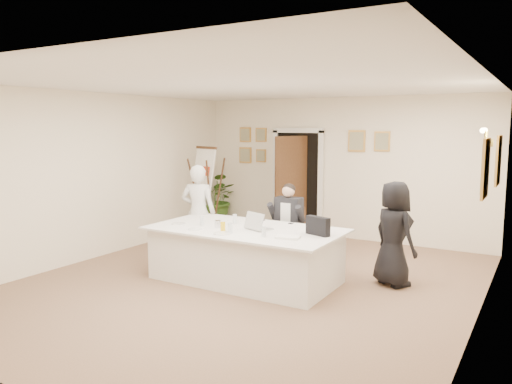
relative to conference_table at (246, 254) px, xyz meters
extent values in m
plane|color=brown|center=(0.11, -0.10, -0.39)|extent=(7.00, 7.00, 0.00)
cube|color=white|center=(0.11, -0.10, 2.41)|extent=(6.00, 7.00, 0.02)
cube|color=white|center=(0.11, 3.40, 1.01)|extent=(6.00, 0.10, 2.80)
cube|color=white|center=(0.11, -3.60, 1.01)|extent=(6.00, 0.10, 2.80)
cube|color=white|center=(-2.89, -0.10, 1.01)|extent=(0.10, 7.00, 2.80)
cube|color=white|center=(3.11, -0.10, 1.01)|extent=(0.10, 7.00, 2.80)
cube|color=black|center=(-0.79, 3.37, 0.66)|extent=(0.92, 0.06, 2.10)
cube|color=white|center=(-1.31, 3.34, 0.66)|extent=(0.10, 0.06, 2.20)
cube|color=white|center=(-0.27, 3.34, 0.66)|extent=(0.10, 0.06, 2.20)
cube|color=#3D2213|center=(-0.74, 2.95, 0.64)|extent=(0.33, 0.81, 2.02)
cube|color=white|center=(0.00, 0.00, -0.02)|extent=(2.58, 1.29, 0.75)
cube|color=white|center=(0.00, 0.00, 0.37)|extent=(2.76, 1.47, 0.03)
cube|color=white|center=(-2.15, 1.95, 0.97)|extent=(0.65, 0.38, 0.88)
imported|color=silver|center=(-1.30, 0.59, 0.41)|extent=(0.68, 0.56, 1.61)
imported|color=black|center=(1.91, 0.87, 0.35)|extent=(0.86, 0.80, 1.48)
imported|color=#396321|center=(-2.69, 3.10, 0.23)|extent=(1.15, 1.01, 1.24)
cube|color=black|center=(1.09, 0.10, 0.51)|extent=(0.37, 0.21, 0.25)
cube|color=white|center=(0.83, -0.27, 0.40)|extent=(0.35, 0.28, 0.03)
cylinder|color=white|center=(-1.02, -0.26, 0.39)|extent=(0.24, 0.24, 0.01)
cylinder|color=white|center=(-0.56, -0.45, 0.39)|extent=(0.23, 0.23, 0.01)
cylinder|color=white|center=(-0.07, -0.50, 0.39)|extent=(0.25, 0.25, 0.01)
cylinder|color=silver|center=(-0.67, -0.14, 0.45)|extent=(0.08, 0.08, 0.14)
cylinder|color=silver|center=(0.00, -0.40, 0.45)|extent=(0.08, 0.08, 0.14)
cylinder|color=silver|center=(0.51, -0.36, 0.45)|extent=(0.06, 0.06, 0.14)
cylinder|color=silver|center=(-0.32, 0.22, 0.45)|extent=(0.08, 0.08, 0.14)
cylinder|color=yellow|center=(-0.16, -0.34, 0.45)|extent=(0.08, 0.08, 0.13)
cylinder|color=silver|center=(-0.36, -0.19, 0.44)|extent=(0.09, 0.09, 0.11)
camera|label=1|loc=(3.72, -6.00, 1.84)|focal=35.00mm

